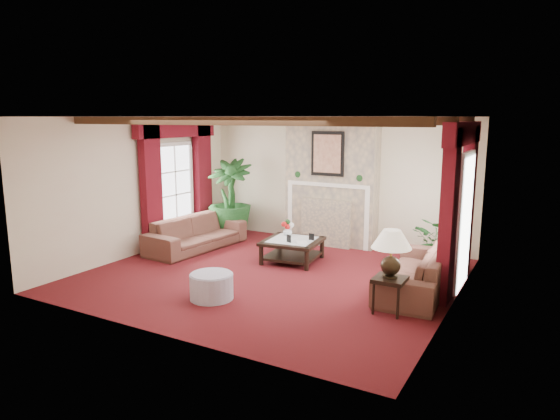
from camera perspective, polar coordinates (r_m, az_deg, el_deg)
The scene contains 23 objects.
floor at distance 8.70m, azimuth -1.03°, elevation -7.45°, with size 6.00×6.00×0.00m, color #4C0D0E.
ceiling at distance 8.28m, azimuth -1.10°, elevation 10.62°, with size 6.00×6.00×0.00m, color white.
back_wall at distance 10.83m, azimuth 6.30°, elevation 3.39°, with size 6.00×0.02×2.70m, color beige.
left_wall at distance 10.21m, azimuth -15.78°, elevation 2.62°, with size 0.02×5.50×2.70m, color beige.
right_wall at distance 7.37m, azimuth 19.54°, elevation -0.55°, with size 0.02×5.50×2.70m, color beige.
ceiling_beams at distance 8.28m, azimuth -1.09°, elevation 10.21°, with size 6.00×3.00×0.12m, color #341D10, non-canonical shape.
fireplace at distance 10.56m, azimuth 6.02°, elevation 10.56°, with size 2.00×0.52×2.70m, color tan, non-canonical shape.
french_door_left at distance 10.85m, azimuth -12.13°, elevation 7.37°, with size 0.10×1.10×2.16m, color white, non-canonical shape.
french_door_right at distance 8.26m, azimuth 20.87°, elevation 5.98°, with size 0.10×1.10×2.16m, color white, non-canonical shape.
curtains_left at distance 10.76m, azimuth -11.77°, elevation 9.60°, with size 0.20×2.40×2.55m, color #4D0A14, non-canonical shape.
curtains_right at distance 8.25m, azimuth 20.30°, elevation 8.94°, with size 0.20×2.40×2.55m, color #4D0A14, non-canonical shape.
sofa_left at distance 10.43m, azimuth -9.56°, elevation -2.04°, with size 0.87×2.31×0.88m, color #350E1C.
sofa_right at distance 8.12m, azimuth 15.33°, elevation -5.92°, with size 0.80×2.29×0.88m, color #350E1C.
potted_palm at distance 11.40m, azimuth -5.71°, elevation -0.59°, with size 1.31×1.92×0.99m, color black.
small_plant at distance 9.39m, azimuth 17.54°, elevation -4.28°, with size 1.23×1.25×0.73m, color black.
coffee_table at distance 9.46m, azimuth 1.42°, elevation -4.65°, with size 1.02×1.02×0.42m, color black, non-canonical shape.
side_table at distance 7.20m, azimuth 12.38°, elevation -9.47°, with size 0.43×0.43×0.51m, color black, non-canonical shape.
ottoman at distance 7.64m, azimuth -7.83°, elevation -8.65°, with size 0.65×0.65×0.38m, color gray.
table_lamp at distance 7.02m, azimuth 12.58°, elevation -4.84°, with size 0.55×0.55×0.70m, color black, non-canonical shape.
flower_vase at distance 9.71m, azimuth 0.87°, elevation -2.43°, with size 0.18×0.19×0.18m, color silver.
book at distance 9.11m, azimuth 1.93°, elevation -3.03°, with size 0.17×0.13×0.27m, color black.
photo_frame_a at distance 9.17m, azimuth 1.02°, elevation -3.32°, with size 0.11×0.02×0.15m, color black, non-canonical shape.
photo_frame_b at distance 9.35m, azimuth 3.63°, elevation -3.10°, with size 0.10×0.02×0.13m, color black, non-canonical shape.
Camera 1 is at (4.17, -7.15, 2.69)m, focal length 32.00 mm.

